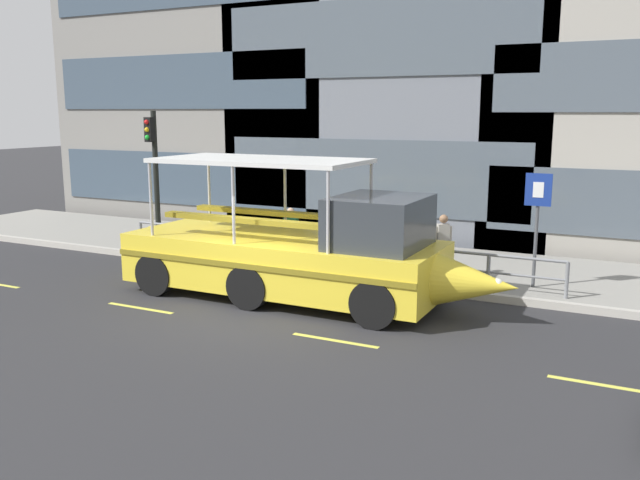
# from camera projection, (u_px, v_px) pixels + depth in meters

# --- Properties ---
(ground_plane) EXTENTS (120.00, 120.00, 0.00)m
(ground_plane) POSITION_uv_depth(u_px,v_px,m) (254.00, 311.00, 14.67)
(ground_plane) COLOR #2B2B2D
(sidewalk) EXTENTS (32.00, 4.80, 0.18)m
(sidewalk) POSITION_uv_depth(u_px,v_px,m) (356.00, 258.00, 19.57)
(sidewalk) COLOR gray
(sidewalk) RESTS_ON ground_plane
(curb_edge) EXTENTS (32.00, 0.18, 0.18)m
(curb_edge) POSITION_uv_depth(u_px,v_px,m) (318.00, 276.00, 17.38)
(curb_edge) COLOR #B2ADA3
(curb_edge) RESTS_ON ground_plane
(lane_centreline) EXTENTS (25.80, 0.12, 0.01)m
(lane_centreline) POSITION_uv_depth(u_px,v_px,m) (230.00, 323.00, 13.83)
(lane_centreline) COLOR #DBD64C
(lane_centreline) RESTS_ON ground_plane
(curb_guardrail) EXTENTS (12.35, 0.09, 0.87)m
(curb_guardrail) POSITION_uv_depth(u_px,v_px,m) (321.00, 249.00, 17.58)
(curb_guardrail) COLOR gray
(curb_guardrail) RESTS_ON sidewalk
(traffic_light_pole) EXTENTS (0.24, 0.46, 4.15)m
(traffic_light_pole) POSITION_uv_depth(u_px,v_px,m) (154.00, 166.00, 19.94)
(traffic_light_pole) COLOR black
(traffic_light_pole) RESTS_ON sidewalk
(parking_sign) EXTENTS (0.60, 0.12, 2.72)m
(parking_sign) POSITION_uv_depth(u_px,v_px,m) (537.00, 211.00, 15.63)
(parking_sign) COLOR #4C4F54
(parking_sign) RESTS_ON sidewalk
(duck_tour_boat) EXTENTS (9.32, 2.69, 3.24)m
(duck_tour_boat) POSITION_uv_depth(u_px,v_px,m) (302.00, 254.00, 15.35)
(duck_tour_boat) COLOR yellow
(duck_tour_boat) RESTS_ON ground_plane
(pedestrian_near_bow) EXTENTS (0.40, 0.31, 1.59)m
(pedestrian_near_bow) POSITION_uv_depth(u_px,v_px,m) (443.00, 239.00, 16.83)
(pedestrian_near_bow) COLOR black
(pedestrian_near_bow) RESTS_ON sidewalk
(pedestrian_mid_left) EXTENTS (0.23, 0.49, 1.71)m
(pedestrian_mid_left) POSITION_uv_depth(u_px,v_px,m) (362.00, 227.00, 18.20)
(pedestrian_mid_left) COLOR #1E2338
(pedestrian_mid_left) RESTS_ON sidewalk
(pedestrian_mid_right) EXTENTS (0.38, 0.29, 1.51)m
(pedestrian_mid_right) POSITION_uv_depth(u_px,v_px,m) (291.00, 229.00, 18.60)
(pedestrian_mid_right) COLOR black
(pedestrian_mid_right) RESTS_ON sidewalk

